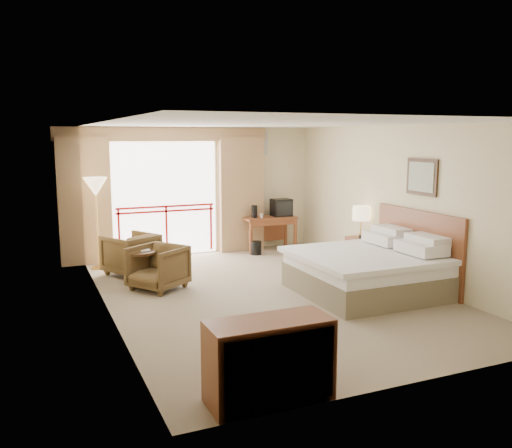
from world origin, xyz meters
name	(u,v)px	position (x,y,z in m)	size (l,w,h in m)	color
floor	(269,294)	(0.00, 0.00, 0.00)	(7.00, 7.00, 0.00)	gray
ceiling	(269,123)	(0.00, 0.00, 2.70)	(7.00, 7.00, 0.00)	white
wall_back	(202,191)	(0.00, 3.50, 1.35)	(5.00, 5.00, 0.00)	beige
wall_front	(417,255)	(0.00, -3.50, 1.35)	(5.00, 5.00, 0.00)	beige
wall_left	(106,220)	(-2.50, 0.00, 1.35)	(7.00, 7.00, 0.00)	beige
wall_right	(399,203)	(2.50, 0.00, 1.35)	(7.00, 7.00, 0.00)	beige
balcony_door	(166,199)	(-0.80, 3.48, 1.20)	(2.40, 2.40, 0.00)	white
balcony_railing	(166,218)	(-0.80, 3.46, 0.81)	(2.09, 0.03, 1.02)	#A10D0D
curtain_left	(84,201)	(-2.45, 3.35, 1.25)	(1.00, 0.26, 2.50)	#99724D
curtain_right	(241,194)	(0.85, 3.35, 1.25)	(1.00, 0.26, 2.50)	#99724D
valance	(165,134)	(-0.80, 3.38, 2.55)	(4.40, 0.22, 0.28)	#99724D
hvac_vent	(257,144)	(1.30, 3.47, 2.35)	(0.50, 0.04, 0.50)	silver
bed	(369,270)	(1.50, -0.60, 0.38)	(2.13, 2.06, 0.97)	brown
headboard	(418,249)	(2.46, -0.60, 0.65)	(0.06, 2.10, 1.30)	brown
framed_art	(422,177)	(2.47, -0.60, 1.85)	(0.04, 0.72, 0.60)	black
nightstand	(361,253)	(2.33, 0.83, 0.30)	(0.42, 0.51, 0.61)	brown
table_lamp	(361,214)	(2.33, 0.88, 1.05)	(0.33, 0.33, 0.57)	tan
phone	(364,237)	(2.28, 0.68, 0.64)	(0.16, 0.13, 0.07)	black
desk	(268,224)	(1.41, 3.12, 0.59)	(1.16, 0.56, 0.76)	brown
tv	(281,208)	(1.71, 3.06, 0.94)	(0.42, 0.34, 0.38)	black
coffee_maker	(254,212)	(1.06, 3.07, 0.89)	(0.13, 0.13, 0.27)	black
cup	(262,216)	(1.21, 3.02, 0.80)	(0.07, 0.07, 0.10)	white
wastebasket	(256,248)	(0.97, 2.78, 0.14)	(0.23, 0.23, 0.29)	black
armchair_far	(132,274)	(-1.80, 2.14, 0.00)	(0.81, 0.83, 0.76)	#47331C
armchair_near	(158,289)	(-1.57, 0.97, 0.00)	(0.79, 0.81, 0.74)	#47331C
side_table	(140,262)	(-1.80, 1.29, 0.41)	(0.55, 0.55, 0.60)	black
book	(139,251)	(-1.80, 1.29, 0.60)	(0.17, 0.22, 0.02)	white
floor_lamp	(95,190)	(-2.29, 2.84, 1.50)	(0.45, 0.45, 1.75)	tan
dresser	(269,361)	(-1.48, -3.25, 0.40)	(1.20, 0.51, 0.80)	brown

